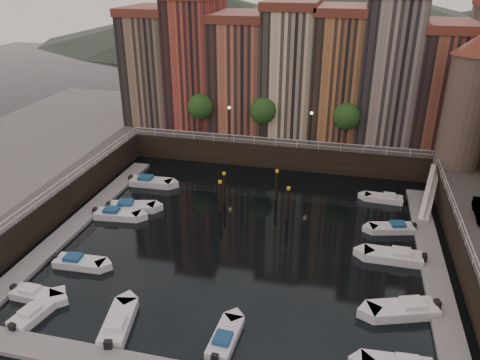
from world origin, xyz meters
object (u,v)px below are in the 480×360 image
(boat_left_2, at_px, (117,214))
(boat_left_1, at_px, (79,262))
(corner_tower, at_px, (469,101))
(mooring_pilings, at_px, (252,194))
(boat_left_0, at_px, (36,295))
(gangway, at_px, (430,190))

(boat_left_2, bearing_deg, boat_left_1, -90.46)
(corner_tower, relative_size, mooring_pilings, 1.89)
(boat_left_0, xyz_separation_m, boat_left_2, (0.12, 12.73, 0.05))
(boat_left_1, bearing_deg, gangway, 29.00)
(gangway, relative_size, boat_left_1, 1.86)
(mooring_pilings, relative_size, boat_left_2, 1.52)
(gangway, distance_m, boat_left_1, 34.54)
(boat_left_0, distance_m, boat_left_1, 4.58)
(mooring_pilings, bearing_deg, gangway, 14.80)
(mooring_pilings, distance_m, boat_left_1, 17.85)
(gangway, relative_size, boat_left_2, 1.73)
(gangway, height_order, boat_left_0, gangway)
(gangway, height_order, mooring_pilings, gangway)
(boat_left_1, distance_m, boat_left_2, 8.27)
(mooring_pilings, bearing_deg, boat_left_1, -131.60)
(corner_tower, distance_m, boat_left_0, 43.93)
(boat_left_0, height_order, boat_left_1, boat_left_1)
(mooring_pilings, bearing_deg, corner_tower, 24.04)
(corner_tower, height_order, gangway, corner_tower)
(gangway, distance_m, boat_left_2, 31.79)
(gangway, distance_m, mooring_pilings, 18.24)
(mooring_pilings, height_order, boat_left_0, mooring_pilings)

